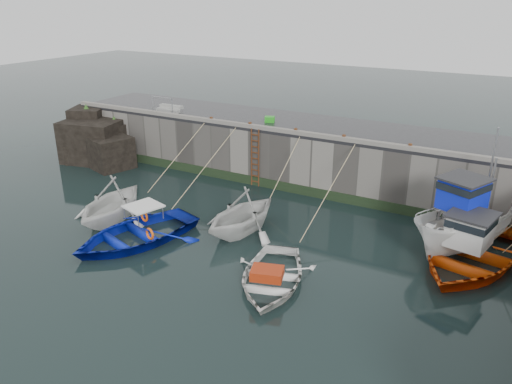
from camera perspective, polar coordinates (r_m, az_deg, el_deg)
The scene contains 24 objects.
ground at distance 19.08m, azimuth -9.61°, elevation -9.64°, with size 120.00×120.00×0.00m, color black.
quay_back at distance 28.38m, azimuth 6.00°, elevation 4.49°, with size 30.00×5.00×3.00m, color slate.
road_back at distance 27.96m, azimuth 6.12°, elevation 7.59°, with size 30.00×5.00×0.16m, color black.
kerb_back at distance 25.83m, azimuth 4.05°, elevation 6.90°, with size 30.00×0.30×0.20m, color slate.
algae_back at distance 26.59m, azimuth 3.70°, elevation 0.52°, with size 30.00×0.08×0.50m, color black.
rock_outcrop at distance 33.04m, azimuth -17.65°, elevation 5.62°, with size 5.85×4.24×3.41m.
ladder at distance 26.97m, azimuth -0.11°, elevation 3.90°, with size 0.51×0.08×3.20m.
boat_near_white at distance 24.32m, azimuth -16.01°, elevation -3.05°, with size 3.90×4.52×2.38m, color silver.
boat_near_white_rope at distance 27.63m, azimuth -9.00°, elevation 0.57°, with size 0.04×5.40×3.10m, color tan, non-canonical shape.
boat_near_blue at distance 22.07m, azimuth -13.56°, elevation -5.41°, with size 4.04×5.65×1.17m, color #0B1DA8.
boat_near_blue_rope at distance 25.88m, azimuth -5.56°, elevation -0.74°, with size 0.04×6.39×3.10m, color tan, non-canonical shape.
boat_near_blacktrim at distance 22.32m, azimuth -1.60°, elevation -4.45°, with size 3.75×4.34×2.29m, color silver.
boat_near_blacktrim_rope at distance 25.44m, azimuth 2.89°, elevation -1.07°, with size 0.04×3.82×3.10m, color tan, non-canonical shape.
boat_near_navy at distance 18.57m, azimuth 1.72°, elevation -10.25°, with size 3.31×4.64×0.96m, color white.
boat_near_navy_rope at distance 23.00m, azimuth 8.07°, elevation -3.84°, with size 0.04×6.50×3.10m, color tan, non-canonical shape.
boat_far_white at distance 22.05m, azimuth 22.74°, elevation -3.73°, with size 4.53×6.41×5.32m.
boat_far_orange at distance 21.32m, azimuth 23.29°, elevation -6.37°, with size 5.93×7.38×4.36m.
fish_crate at distance 28.16m, azimuth 1.58°, elevation 8.31°, with size 0.54×0.40×0.32m, color green.
railing at distance 31.28m, azimuth -9.88°, elevation 9.43°, with size 1.60×1.05×1.00m.
bollard_a at distance 28.32m, azimuth -5.13°, elevation 8.27°, with size 0.18×0.18×0.28m, color #3F1E0F.
bollard_b at distance 27.03m, azimuth -0.69°, elevation 7.70°, with size 0.18×0.18×0.28m, color #3F1E0F.
bollard_c at distance 25.83m, azimuth 4.55°, elevation 6.97°, with size 0.18×0.18×0.28m, color #3F1E0F.
bollard_d at distance 24.90m, azimuth 10.01°, elevation 6.15°, with size 0.18×0.18×0.28m, color #3F1E0F.
bollard_e at distance 24.09m, azimuth 17.20°, elevation 4.98°, with size 0.18×0.18×0.28m, color #3F1E0F.
Camera 1 is at (10.58, -12.49, 9.81)m, focal length 35.00 mm.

